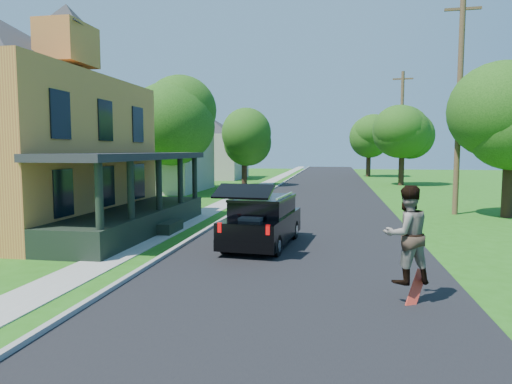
% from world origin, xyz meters
% --- Properties ---
extents(ground, '(140.00, 140.00, 0.00)m').
position_xyz_m(ground, '(0.00, 0.00, 0.00)').
color(ground, '#235D12').
rests_on(ground, ground).
extents(street, '(8.00, 120.00, 0.02)m').
position_xyz_m(street, '(0.00, 20.00, 0.00)').
color(street, black).
rests_on(street, ground).
extents(curb, '(0.15, 120.00, 0.12)m').
position_xyz_m(curb, '(-4.05, 20.00, 0.00)').
color(curb, gray).
rests_on(curb, ground).
extents(sidewalk, '(1.30, 120.00, 0.03)m').
position_xyz_m(sidewalk, '(-5.60, 20.00, 0.00)').
color(sidewalk, gray).
rests_on(sidewalk, ground).
extents(front_walk, '(6.50, 1.20, 0.03)m').
position_xyz_m(front_walk, '(-9.50, 6.00, 0.00)').
color(front_walk, gray).
rests_on(front_walk, ground).
extents(neighbor_house_mid, '(12.78, 12.78, 8.30)m').
position_xyz_m(neighbor_house_mid, '(-13.50, 24.00, 4.19)').
color(neighbor_house_mid, '#999688').
rests_on(neighbor_house_mid, ground).
extents(neighbor_house_far, '(12.78, 12.78, 8.30)m').
position_xyz_m(neighbor_house_far, '(-13.50, 40.00, 4.19)').
color(neighbor_house_far, '#999688').
rests_on(neighbor_house_far, ground).
extents(black_suv, '(2.26, 4.94, 2.23)m').
position_xyz_m(black_suv, '(-1.40, 4.17, 0.85)').
color(black_suv, black).
rests_on(black_suv, ground).
extents(skateboarder, '(1.23, 1.11, 2.07)m').
position_xyz_m(skateboarder, '(2.50, -1.06, 1.47)').
color(skateboarder, black).
rests_on(skateboarder, ground).
extents(skateboard, '(0.50, 0.49, 0.82)m').
position_xyz_m(skateboard, '(2.72, -1.07, 0.29)').
color(skateboard, '#B6200F').
rests_on(skateboard, ground).
extents(tree_left_mid, '(7.54, 7.23, 9.00)m').
position_xyz_m(tree_left_mid, '(-10.13, 20.61, 5.74)').
color(tree_left_mid, black).
rests_on(tree_left_mid, ground).
extents(tree_left_far, '(5.72, 5.91, 7.05)m').
position_xyz_m(tree_left_far, '(-7.21, 29.96, 4.60)').
color(tree_left_far, black).
rests_on(tree_left_far, ground).
extents(tree_right_near, '(6.09, 6.24, 7.76)m').
position_xyz_m(tree_right_near, '(9.15, 12.73, 5.05)').
color(tree_right_near, black).
rests_on(tree_right_near, ground).
extents(tree_right_mid, '(5.52, 5.54, 7.89)m').
position_xyz_m(tree_right_mid, '(6.99, 33.03, 5.16)').
color(tree_right_mid, black).
rests_on(tree_right_mid, ground).
extents(tree_right_far, '(5.84, 6.10, 7.83)m').
position_xyz_m(tree_right_far, '(4.98, 47.09, 5.30)').
color(tree_right_far, black).
rests_on(tree_right_far, ground).
extents(utility_pole_near, '(1.70, 0.29, 10.73)m').
position_xyz_m(utility_pole_near, '(7.00, 13.39, 5.52)').
color(utility_pole_near, '#483421').
rests_on(utility_pole_near, ground).
extents(utility_pole_far, '(1.84, 0.32, 10.48)m').
position_xyz_m(utility_pole_far, '(7.00, 33.53, 5.40)').
color(utility_pole_far, '#483421').
rests_on(utility_pole_far, ground).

